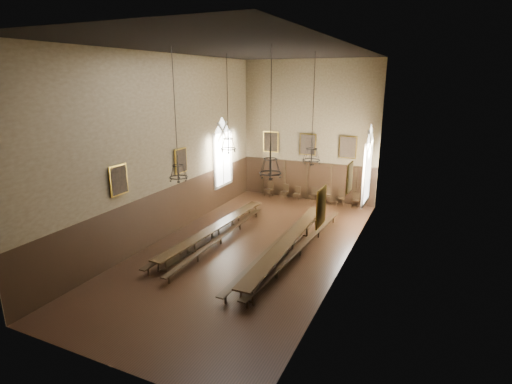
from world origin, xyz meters
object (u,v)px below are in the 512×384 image
Objects in this scene: chair_7 at (356,203)px; chandelier_back_right at (311,153)px; chandelier_front_right at (270,165)px; bench_left_outer at (206,233)px; table_left at (216,233)px; table_right at (288,247)px; bench_left_inner at (221,239)px; chandelier_back_left at (228,142)px; chair_6 at (340,201)px; bench_right_inner at (276,246)px; chandelier_front_left at (178,168)px; chair_3 at (297,196)px; bench_right_outer at (300,249)px; chair_4 at (313,197)px; chair_2 at (285,194)px; chair_5 at (328,198)px; chair_1 at (269,192)px.

chandelier_back_right reaches higher than chair_7.
bench_left_outer is at bearing 153.01° from chandelier_front_right.
table_right is at bearing -2.80° from table_left.
bench_left_inner is at bearing 150.01° from chandelier_front_right.
chandelier_back_left is at bearing 108.72° from bench_left_inner.
chair_6 is at bearing 87.44° from chandelier_front_right.
bench_right_inner is at bearing -1.05° from bench_left_outer.
bench_right_inner is 5.88m from chandelier_front_left.
chandelier_front_left is at bearing -95.99° from chair_3.
bench_left_inner is 3.98m from bench_right_outer.
chair_4 is 8.09m from chandelier_back_left.
table_left is at bearing 177.06° from bench_right_inner.
chair_2 is at bearing 89.79° from bench_left_inner.
chair_5 is (2.08, 0.07, 0.04)m from chair_3.
chandelier_front_right reaches higher than chair_1.
chandelier_back_left is at bearing 179.60° from chandelier_back_right.
chair_1 reaches higher than chair_2.
chair_1 reaches higher than chair_4.
chair_5 reaches higher than bench_right_inner.
chandelier_front_right reaches higher than chair_7.
table_left is 3.95m from table_right.
chandelier_front_right is at bearing -53.27° from chair_1.
bench_left_inner is 4.80m from chandelier_front_left.
chandelier_back_right reaches higher than bench_left_inner.
chair_7 reaches higher than bench_left_inner.
bench_left_outer is 4.97m from chandelier_front_left.
chair_2 is at bearing 179.60° from chair_3.
table_left is at bearing -154.45° from chandelier_back_right.
table_right is 1.09× the size of bench_left_inner.
table_right is 8.57m from chair_4.
table_right is 10.00× the size of chair_5.
chair_3 is 0.91× the size of chair_4.
chandelier_back_left is 4.53m from chandelier_back_right.
table_left is at bearing 143.01° from bench_left_inner.
chandelier_back_right is at bearing 24.14° from bench_left_outer.
chair_4 reaches higher than chair_2.
bench_right_inner is 4.72m from chandelier_back_right.
bench_right_inner is at bearing -106.12° from chair_7.
chandelier_back_right is at bearing -85.98° from chair_6.
chair_4 is (-1.39, 8.45, -0.10)m from table_right.
bench_left_outer is 1.98× the size of chandelier_front_right.
chandelier_back_right reaches higher than table_left.
chair_1 is (-3.94, 8.38, 0.01)m from bench_right_inner.
bench_right_inner is at bearing -31.26° from chandelier_back_left.
table_right is 9.76× the size of chair_1.
chandelier_back_left is (0.22, 2.15, 4.35)m from bench_left_outer.
chandelier_back_right is at bearing 68.69° from bench_right_inner.
table_right is at bearing 89.55° from chandelier_front_right.
bench_left_outer is 9.99× the size of chair_4.
bench_left_inner is 8.99× the size of chair_1.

